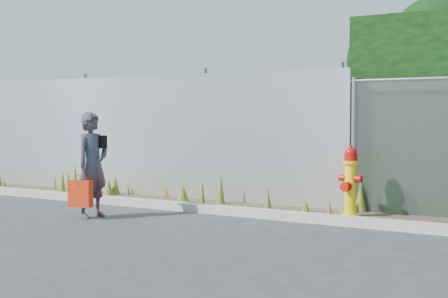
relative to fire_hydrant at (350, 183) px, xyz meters
name	(u,v)px	position (x,y,z in m)	size (l,w,h in m)	color
ground	(187,238)	(-1.20, -2.44, -0.51)	(80.00, 80.00, 0.00)	#363638
curb	(256,213)	(-1.20, -0.64, -0.45)	(16.00, 0.22, 0.12)	#A4A094
weed_strip	(268,203)	(-1.34, 0.07, -0.40)	(16.00, 1.34, 0.55)	#433626
corrugated_fence	(131,135)	(-4.44, 0.57, 0.60)	(8.50, 0.21, 2.30)	silver
fire_hydrant	(350,183)	(0.00, 0.00, 0.00)	(0.35, 0.31, 1.05)	yellow
woman	(92,165)	(-3.23, -1.84, 0.25)	(0.55, 0.36, 1.52)	#0F5B64
red_tote_bag	(81,194)	(-3.27, -2.04, -0.14)	(0.35, 0.13, 0.45)	#B72C0A
black_shoulder_bag	(100,142)	(-3.22, -1.67, 0.58)	(0.25, 0.10, 0.19)	black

